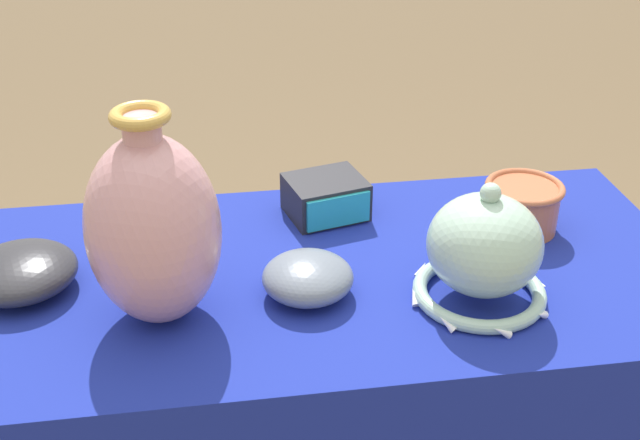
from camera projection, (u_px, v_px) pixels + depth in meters
display_table at (324, 318)px, 1.32m from camera, size 1.20×0.57×0.75m
vase_tall_bulbous at (153, 229)px, 1.10m from camera, size 0.19×0.19×0.32m
vase_dome_bell at (484, 253)px, 1.17m from camera, size 0.21×0.21×0.19m
mosaic_tile_box at (326, 197)px, 1.42m from camera, size 0.15×0.14×0.07m
bowl_shallow_charcoal at (21, 272)px, 1.22m from camera, size 0.17×0.17×0.06m
bowl_shallow_slate at (308, 277)px, 1.21m from camera, size 0.14×0.14×0.06m
cup_wide_terracotta at (523, 205)px, 1.37m from camera, size 0.13×0.13×0.09m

